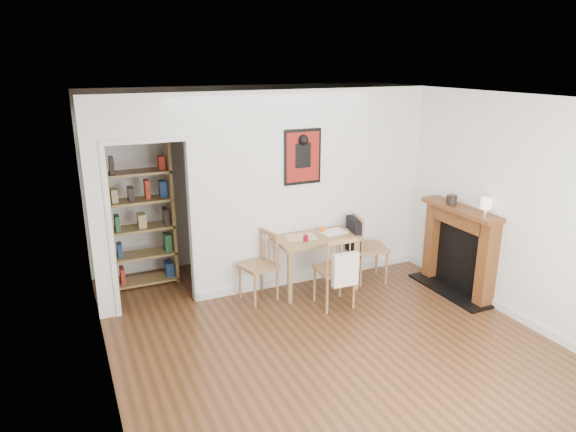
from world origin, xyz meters
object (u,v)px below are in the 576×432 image
chair_right (368,247)px  chair_front (335,270)px  fireplace (460,247)px  bookshelf (141,214)px  chair_left (258,267)px  red_glass (306,238)px  orange_fruit (322,229)px  dining_table (314,242)px  ceramic_jar_a (452,200)px  ceramic_jar_b (449,199)px  notebook (333,232)px  mantel_lamp (486,204)px

chair_right → chair_front: bearing=-149.0°
fireplace → bookshelf: bearing=152.4°
chair_left → bookshelf: 1.74m
red_glass → orange_fruit: (0.35, 0.21, -0.00)m
orange_fruit → red_glass: bearing=-149.2°
dining_table → ceramic_jar_a: ceramic_jar_a is taller
chair_front → orange_fruit: bearing=75.7°
chair_left → chair_right: (1.58, -0.09, 0.05)m
chair_front → bookshelf: bookshelf is taller
chair_right → bookshelf: 3.09m
ceramic_jar_b → notebook: bearing=156.1°
fireplace → ceramic_jar_a: size_ratio=9.34×
ceramic_jar_b → dining_table: bearing=159.9°
bookshelf → ceramic_jar_a: 4.07m
chair_left → fireplace: 2.63m
chair_front → notebook: bearing=63.2°
orange_fruit → ceramic_jar_b: size_ratio=0.86×
dining_table → ceramic_jar_a: (1.60, -0.74, 0.57)m
chair_front → chair_left: bearing=144.6°
notebook → mantel_lamp: 1.93m
chair_right → chair_front: chair_right is taller
bookshelf → red_glass: size_ratio=24.35×
ceramic_jar_a → fireplace: bearing=-50.9°
chair_right → dining_table: bearing=172.9°
chair_left → fireplace: bearing=-18.6°
chair_right → ceramic_jar_b: ceramic_jar_b is taller
fireplace → ceramic_jar_a: bearing=129.1°
chair_left → mantel_lamp: (2.47, -1.22, 0.85)m
bookshelf → mantel_lamp: size_ratio=9.30×
ceramic_jar_a → ceramic_jar_b: 0.14m
chair_right → ceramic_jar_b: 1.24m
dining_table → orange_fruit: size_ratio=13.40×
dining_table → ceramic_jar_a: bearing=-24.7°
notebook → chair_right: bearing=-11.3°
fireplace → orange_fruit: (-1.54, 0.92, 0.17)m
chair_left → chair_front: bearing=-35.4°
chair_right → notebook: size_ratio=2.87×
bookshelf → ceramic_jar_a: bearing=-26.8°
fireplace → ceramic_jar_a: 0.63m
bookshelf → notebook: (2.31, -1.09, -0.23)m
bookshelf → fireplace: bookshelf is taller
chair_front → red_glass: size_ratio=11.45×
fireplace → mantel_lamp: mantel_lamp is taller
chair_right → bookshelf: size_ratio=0.47×
dining_table → fireplace: 1.89m
ceramic_jar_b → red_glass: bearing=165.9°
chair_left → ceramic_jar_b: bearing=-13.7°
red_glass → ceramic_jar_b: bearing=-14.1°
red_glass → ceramic_jar_b: ceramic_jar_b is taller
bookshelf → orange_fruit: size_ratio=24.50×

